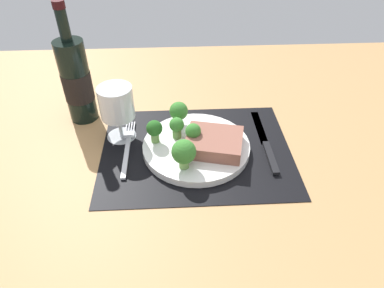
{
  "coord_description": "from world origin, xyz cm",
  "views": [
    {
      "loc": [
        -4.0,
        -57.76,
        49.42
      ],
      "look_at": [
        -0.92,
        0.03,
        1.9
      ],
      "focal_mm": 32.33,
      "sensor_mm": 36.0,
      "label": 1
    }
  ],
  "objects_px": {
    "steak": "(214,142)",
    "knife": "(266,145)",
    "fork": "(128,147)",
    "wine_glass": "(117,106)",
    "plate": "(196,147)",
    "wine_bottle": "(77,81)"
  },
  "relations": [
    {
      "from": "plate",
      "to": "knife",
      "type": "xyz_separation_m",
      "value": [
        0.16,
        0.01,
        -0.0
      ]
    },
    {
      "from": "plate",
      "to": "knife",
      "type": "height_order",
      "value": "plate"
    },
    {
      "from": "plate",
      "to": "wine_glass",
      "type": "bearing_deg",
      "value": 160.44
    },
    {
      "from": "fork",
      "to": "steak",
      "type": "bearing_deg",
      "value": -8.82
    },
    {
      "from": "fork",
      "to": "knife",
      "type": "distance_m",
      "value": 0.31
    },
    {
      "from": "steak",
      "to": "fork",
      "type": "bearing_deg",
      "value": 171.27
    },
    {
      "from": "steak",
      "to": "knife",
      "type": "xyz_separation_m",
      "value": [
        0.12,
        0.02,
        -0.03
      ]
    },
    {
      "from": "plate",
      "to": "wine_bottle",
      "type": "distance_m",
      "value": 0.32
    },
    {
      "from": "wine_bottle",
      "to": "wine_glass",
      "type": "relative_size",
      "value": 2.19
    },
    {
      "from": "steak",
      "to": "fork",
      "type": "distance_m",
      "value": 0.19
    },
    {
      "from": "steak",
      "to": "wine_glass",
      "type": "xyz_separation_m",
      "value": [
        -0.21,
        0.07,
        0.05
      ]
    },
    {
      "from": "knife",
      "to": "wine_glass",
      "type": "xyz_separation_m",
      "value": [
        -0.33,
        0.05,
        0.08
      ]
    },
    {
      "from": "steak",
      "to": "wine_bottle",
      "type": "xyz_separation_m",
      "value": [
        -0.3,
        0.16,
        0.07
      ]
    },
    {
      "from": "steak",
      "to": "knife",
      "type": "distance_m",
      "value": 0.12
    },
    {
      "from": "steak",
      "to": "wine_bottle",
      "type": "relative_size",
      "value": 0.42
    },
    {
      "from": "plate",
      "to": "wine_glass",
      "type": "xyz_separation_m",
      "value": [
        -0.17,
        0.06,
        0.07
      ]
    },
    {
      "from": "knife",
      "to": "wine_bottle",
      "type": "xyz_separation_m",
      "value": [
        -0.42,
        0.14,
        0.1
      ]
    },
    {
      "from": "plate",
      "to": "fork",
      "type": "height_order",
      "value": "plate"
    },
    {
      "from": "wine_glass",
      "to": "knife",
      "type": "bearing_deg",
      "value": -9.56
    },
    {
      "from": "plate",
      "to": "fork",
      "type": "bearing_deg",
      "value": 174.63
    },
    {
      "from": "wine_glass",
      "to": "steak",
      "type": "bearing_deg",
      "value": -19.96
    },
    {
      "from": "fork",
      "to": "wine_bottle",
      "type": "xyz_separation_m",
      "value": [
        -0.12,
        0.13,
        0.1
      ]
    }
  ]
}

